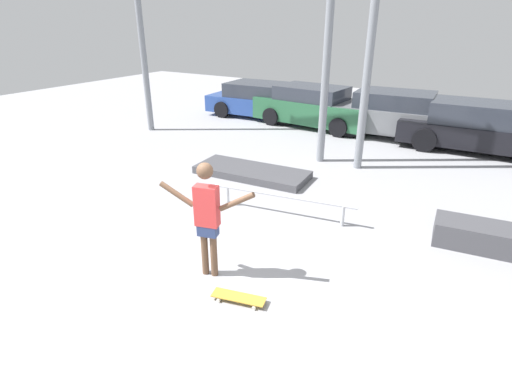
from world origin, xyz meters
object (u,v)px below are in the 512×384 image
skateboard (239,297)px  grind_box (511,242)px  skateboarder (207,213)px  parked_car_grey (397,115)px  parked_car_black (478,128)px  grind_rail (282,199)px  parked_car_blue (261,100)px  manual_pad (252,172)px  parked_car_green (314,107)px

skateboard → grind_box: grind_box is taller
skateboarder → parked_car_grey: 9.34m
grind_box → skateboarder: bearing=-141.9°
skateboard → parked_car_black: bearing=63.6°
grind_box → grind_rail: size_ratio=0.81×
parked_car_black → parked_car_blue: bearing=173.9°
skateboard → parked_car_blue: bearing=105.7°
manual_pad → parked_car_blue: bearing=118.6°
grind_box → parked_car_green: 8.74m
skateboard → grind_rail: (-0.71, 2.63, 0.29)m
skateboard → grind_box: 4.60m
skateboard → grind_rail: 2.74m
manual_pad → grind_rail: grind_rail is taller
skateboarder → skateboard: 1.25m
skateboarder → parked_car_blue: bearing=101.8°
grind_box → manual_pad: grind_box is taller
grind_box → parked_car_blue: parked_car_blue is taller
skateboard → parked_car_black: 9.52m
skateboard → parked_car_blue: 11.22m
grind_box → parked_car_grey: 7.15m
grind_box → parked_car_black: bearing=99.5°
parked_car_green → parked_car_black: parked_car_black is taller
parked_car_grey → grind_rail: bearing=-97.6°
grind_box → manual_pad: (-5.49, 0.78, -0.12)m
grind_rail → skateboard: bearing=-74.9°
grind_rail → parked_car_grey: 7.03m
manual_pad → skateboard: bearing=-60.4°
parked_car_green → parked_car_blue: bearing=177.6°
grind_rail → parked_car_black: bearing=66.6°
manual_pad → parked_car_blue: 6.47m
manual_pad → parked_car_green: (-0.71, 5.36, 0.58)m
skateboard → parked_car_grey: parked_car_grey is taller
parked_car_grey → skateboard: bearing=-92.2°
skateboard → grind_box: bearing=33.5°
grind_box → parked_car_blue: bearing=143.1°
skateboard → parked_car_grey: size_ratio=0.18×
skateboarder → grind_rail: size_ratio=0.62×
parked_car_green → parked_car_grey: bearing=7.6°
parked_car_blue → parked_car_green: bearing=-10.4°
parked_car_blue → parked_car_grey: bearing=-5.0°
parked_car_blue → parked_car_grey: (5.22, -0.16, 0.08)m
skateboard → manual_pad: manual_pad is taller
grind_rail → manual_pad: bearing=137.4°
grind_rail → skateboarder: bearing=-90.3°
skateboarder → skateboard: bearing=-38.1°
skateboarder → manual_pad: 4.26m
skateboard → grind_rail: bearing=91.9°
skateboarder → parked_car_black: bearing=57.5°
grind_box → parked_car_green: parked_car_green is taller
skateboarder → parked_car_black: 9.40m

